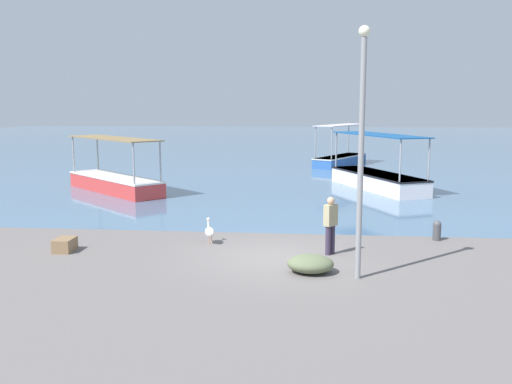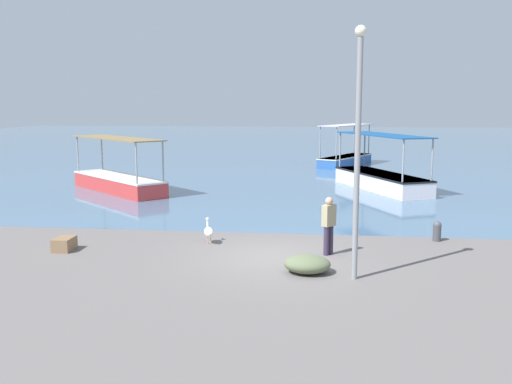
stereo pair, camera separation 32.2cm
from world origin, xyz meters
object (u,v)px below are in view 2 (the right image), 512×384
fishing_boat_near_left (118,180)px  pelican (209,232)px  net_pile (307,264)px  fisherman_standing (329,224)px  mooring_bollard (437,230)px  lamp_post (358,141)px  fishing_boat_outer (345,158)px  cargo_crate (64,244)px  fishing_boat_center (381,178)px

fishing_boat_near_left → pelican: bearing=-56.7°
pelican → net_pile: size_ratio=0.66×
fishing_boat_near_left → net_pile: (9.72, -12.82, -0.32)m
fisherman_standing → mooring_bollard: bearing=30.9°
lamp_post → net_pile: lamp_post is taller
fishing_boat_near_left → mooring_bollard: 16.35m
lamp_post → net_pile: bearing=162.3°
fishing_boat_outer → fishing_boat_near_left: 17.84m
fishing_boat_outer → mooring_bollard: fishing_boat_outer is taller
net_pile → cargo_crate: 7.40m
mooring_bollard → net_pile: 5.62m
pelican → fisherman_standing: size_ratio=0.47×
lamp_post → mooring_bollard: bearing=56.7°
fisherman_standing → pelican: bearing=165.8°
lamp_post → mooring_bollard: size_ratio=9.54×
mooring_bollard → fishing_boat_near_left: bearing=147.1°
fisherman_standing → cargo_crate: 7.86m
fishing_boat_near_left → fisherman_standing: (10.28, -10.94, 0.35)m
fishing_boat_outer → pelican: size_ratio=7.49×
lamp_post → cargo_crate: size_ratio=8.22×
fishing_boat_near_left → lamp_post: 17.35m
fishing_boat_center → fisherman_standing: (-2.78, -13.07, 0.32)m
mooring_bollard → net_pile: size_ratio=0.53×
fishing_boat_center → fishing_boat_near_left: bearing=-170.7°
mooring_bollard → fisherman_standing: fisherman_standing is taller
cargo_crate → fishing_boat_outer: bearing=69.6°
fishing_boat_outer → cargo_crate: (-9.25, -24.82, -0.35)m
fishing_boat_near_left → net_pile: 16.09m
mooring_bollard → fishing_boat_center: bearing=93.5°
fishing_boat_center → lamp_post: bearing=-98.0°
fishing_boat_near_left → fishing_boat_outer: bearing=48.9°
pelican → mooring_bollard: size_ratio=1.24×
fishing_boat_center → mooring_bollard: fishing_boat_center is taller
fishing_boat_center → cargo_crate: 17.16m
fishing_boat_center → net_pile: 15.32m
fisherman_standing → fishing_boat_outer: bearing=86.6°
fishing_boat_near_left → fisherman_standing: bearing=-46.8°
fishing_boat_outer → pelican: fishing_boat_outer is taller
fishing_boat_center → fishing_boat_outer: bearing=96.8°
fisherman_standing → fishing_boat_near_left: bearing=133.2°
fishing_boat_center → cargo_crate: (-10.59, -13.50, -0.39)m
mooring_bollard → net_pile: mooring_bollard is taller
pelican → cargo_crate: (-4.11, -1.36, -0.18)m
cargo_crate → lamp_post: bearing=-12.2°
fishing_boat_outer → cargo_crate: bearing=-110.4°
fishing_boat_outer → mooring_bollard: (2.02, -22.33, -0.20)m
fishing_boat_outer → lamp_post: bearing=-91.7°
fishing_boat_outer → fishing_boat_center: (1.34, -11.32, 0.04)m
fishing_boat_near_left → pelican: 11.97m
fishing_boat_center → cargo_crate: fishing_boat_center is taller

